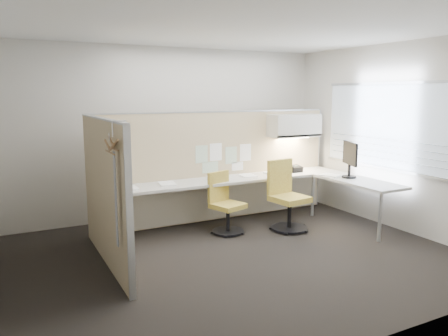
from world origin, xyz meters
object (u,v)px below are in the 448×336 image
monitor (350,157)px  desk (253,186)px  chair_right (286,198)px  phone (295,169)px  chair_left (225,205)px

monitor → desk: bearing=85.9°
desk → monitor: bearing=-26.1°
chair_right → monitor: size_ratio=1.85×
desk → chair_right: 0.59m
phone → chair_right: bearing=-134.4°
monitor → phone: (-0.44, 0.83, -0.27)m
desk → phone: size_ratio=19.15×
chair_left → monitor: bearing=-31.1°
desk → chair_right: chair_right is taller
chair_left → phone: size_ratio=4.26×
chair_right → monitor: 1.23m
desk → phone: phone is taller
desk → chair_left: size_ratio=4.49×
chair_left → monitor: monitor is taller
desk → chair_left: (-0.61, -0.21, -0.19)m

